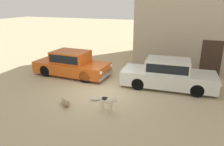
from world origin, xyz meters
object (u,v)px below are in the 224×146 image
(parked_sedan_nearest, at_px, (72,63))
(stray_cat, at_px, (96,99))
(parked_sedan_second, at_px, (168,74))
(stray_dog_spotted, at_px, (66,103))
(stray_dog_tan, at_px, (108,101))

(parked_sedan_nearest, xyz_separation_m, stray_cat, (2.74, -2.61, -0.63))
(parked_sedan_second, distance_m, stray_cat, 3.86)
(parked_sedan_nearest, relative_size, stray_cat, 7.21)
(stray_dog_spotted, bearing_deg, parked_sedan_second, 85.19)
(stray_dog_tan, bearing_deg, stray_cat, 152.83)
(parked_sedan_nearest, bearing_deg, stray_cat, -41.82)
(parked_sedan_nearest, height_order, stray_dog_spotted, parked_sedan_nearest)
(parked_sedan_second, height_order, stray_dog_tan, parked_sedan_second)
(stray_dog_spotted, distance_m, stray_cat, 1.33)
(stray_dog_spotted, bearing_deg, stray_dog_tan, 49.76)
(stray_dog_spotted, height_order, stray_dog_tan, stray_dog_tan)
(parked_sedan_nearest, distance_m, stray_dog_tan, 4.83)
(parked_sedan_nearest, relative_size, parked_sedan_second, 0.95)
(parked_sedan_second, distance_m, stray_dog_tan, 3.83)
(stray_dog_spotted, height_order, stray_cat, stray_dog_spotted)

